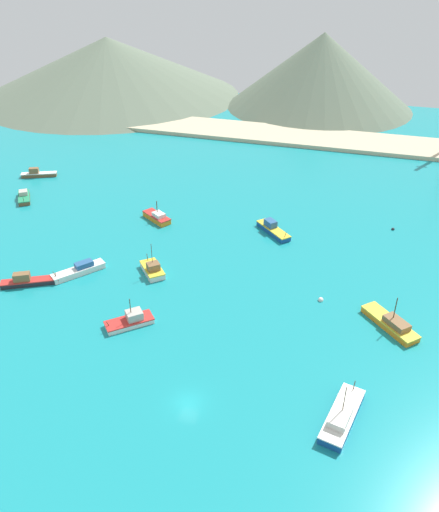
# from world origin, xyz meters

# --- Properties ---
(ground) EXTENTS (260.00, 280.00, 0.50)m
(ground) POSITION_xyz_m (0.00, 30.00, -0.25)
(ground) COLOR teal
(fishing_boat_4) EXTENTS (8.96, 8.70, 2.65)m
(fishing_boat_4) POSITION_xyz_m (1.17, 52.01, 0.87)
(fishing_boat_4) COLOR #14478C
(fishing_boat_4) RESTS_ON ground
(fishing_boat_5) EXTENTS (9.86, 10.00, 6.17)m
(fishing_boat_5) POSITION_xyz_m (26.78, 25.43, 0.83)
(fishing_boat_5) COLOR orange
(fishing_boat_5) RESTS_ON ground
(fishing_boat_7) EXTENTS (5.47, 11.35, 6.53)m
(fishing_boat_7) POSITION_xyz_m (20.76, 2.98, 0.91)
(fishing_boat_7) COLOR #14478C
(fishing_boat_7) RESTS_ON ground
(fishing_boat_8) EXTENTS (8.02, 7.64, 5.20)m
(fishing_boat_8) POSITION_xyz_m (-15.12, 13.56, 0.83)
(fishing_boat_8) COLOR silver
(fishing_boat_8) RESTS_ON ground
(fishing_boat_9) EXTENTS (10.35, 6.76, 2.58)m
(fishing_boat_9) POSITION_xyz_m (-38.64, 18.81, 0.83)
(fishing_boat_9) COLOR #232328
(fishing_boat_9) RESTS_ON ground
(fishing_boat_10) EXTENTS (6.62, 7.79, 2.22)m
(fishing_boat_10) POSITION_xyz_m (-61.96, 50.87, 0.74)
(fishing_boat_10) COLOR brown
(fishing_boat_10) RESTS_ON ground
(fishing_boat_11) EXTENTS (8.13, 6.65, 4.94)m
(fishing_boat_11) POSITION_xyz_m (-25.71, 50.14, 0.84)
(fishing_boat_11) COLOR orange
(fishing_boat_11) RESTS_ON ground
(fishing_boat_12) EXTENTS (9.41, 5.61, 2.54)m
(fishing_boat_12) POSITION_xyz_m (-67.24, 64.88, 0.81)
(fishing_boat_12) COLOR brown
(fishing_boat_12) RESTS_ON ground
(fishing_boat_14) EXTENTS (8.20, 9.75, 2.37)m
(fishing_boat_14) POSITION_xyz_m (-31.36, 24.95, 0.79)
(fishing_boat_14) COLOR silver
(fishing_boat_14) RESTS_ON ground
(fishing_boat_15) EXTENTS (6.82, 7.18, 6.75)m
(fishing_boat_15) POSITION_xyz_m (-17.80, 29.13, 0.91)
(fishing_boat_15) COLOR silver
(fishing_boat_15) RESTS_ON ground
(buoy_0) EXTENTS (0.73, 0.73, 0.73)m
(buoy_0) POSITION_xyz_m (26.76, 61.20, 0.13)
(buoy_0) COLOR #232328
(buoy_0) RESTS_ON ground
(buoy_1) EXTENTS (0.96, 0.96, 0.96)m
(buoy_1) POSITION_xyz_m (14.66, 29.59, 0.17)
(buoy_1) COLOR silver
(buoy_1) RESTS_ON ground
(beach_strip) EXTENTS (247.00, 18.91, 1.20)m
(beach_strip) POSITION_xyz_m (0.00, 118.18, 0.60)
(beach_strip) COLOR #C6B793
(beach_strip) RESTS_ON ground
(hill_west) EXTENTS (108.26, 108.26, 22.96)m
(hill_west) POSITION_xyz_m (-89.32, 151.94, 11.48)
(hill_west) COLOR #60705B
(hill_west) RESTS_ON ground
(hill_central) EXTENTS (71.63, 71.63, 27.26)m
(hill_central) POSITION_xyz_m (-2.91, 158.50, 13.63)
(hill_central) COLOR #60705B
(hill_central) RESTS_ON ground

